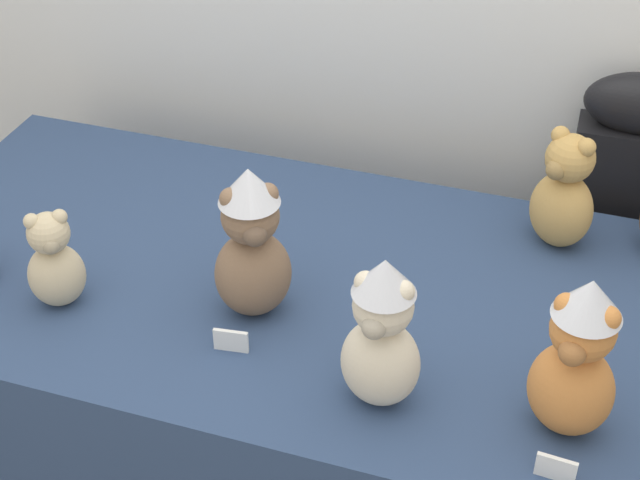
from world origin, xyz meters
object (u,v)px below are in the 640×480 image
object	(u,v)px
teddy_bear_cream	(382,335)
display_table	(320,407)
teddy_bear_honey	(564,194)
instrument_case	(610,258)
teddy_bear_sand	(54,262)
teddy_bear_ginger	(576,361)
teddy_bear_mocha	(252,245)

from	to	relation	value
teddy_bear_cream	display_table	bearing A→B (deg)	129.81
teddy_bear_honey	teddy_bear_cream	bearing A→B (deg)	-82.06
display_table	teddy_bear_honey	distance (m)	0.76
display_table	teddy_bear_honey	world-z (taller)	teddy_bear_honey
display_table	instrument_case	world-z (taller)	instrument_case
teddy_bear_honey	teddy_bear_sand	size ratio (longest dim) A/B	1.25
instrument_case	teddy_bear_cream	distance (m)	1.04
teddy_bear_ginger	teddy_bear_honey	bearing A→B (deg)	111.10
teddy_bear_cream	teddy_bear_mocha	bearing A→B (deg)	155.87
teddy_bear_honey	teddy_bear_ginger	xyz separation A→B (m)	(0.08, -0.57, 0.03)
instrument_case	teddy_bear_honey	size ratio (longest dim) A/B	3.71
teddy_bear_ginger	display_table	bearing A→B (deg)	167.80
teddy_bear_mocha	teddy_bear_ginger	bearing A→B (deg)	-42.89
teddy_bear_cream	teddy_bear_ginger	distance (m)	0.34
teddy_bear_sand	teddy_bear_ginger	xyz separation A→B (m)	(1.04, -0.03, 0.06)
teddy_bear_mocha	teddy_bear_sand	world-z (taller)	teddy_bear_mocha
display_table	instrument_case	xyz separation A→B (m)	(0.60, 0.60, 0.16)
instrument_case	teddy_bear_mocha	size ratio (longest dim) A/B	3.06
display_table	teddy_bear_ginger	size ratio (longest dim) A/B	5.88
teddy_bear_mocha	teddy_bear_cream	world-z (taller)	teddy_bear_mocha
instrument_case	teddy_bear_ginger	size ratio (longest dim) A/B	3.14
teddy_bear_honey	instrument_case	bearing A→B (deg)	94.58
display_table	teddy_bear_sand	size ratio (longest dim) A/B	8.67
instrument_case	teddy_bear_sand	world-z (taller)	instrument_case
display_table	teddy_bear_sand	world-z (taller)	teddy_bear_sand
teddy_bear_sand	teddy_bear_mocha	bearing A→B (deg)	-19.79
teddy_bear_cream	teddy_bear_sand	xyz separation A→B (m)	(-0.71, 0.06, -0.05)
display_table	teddy_bear_cream	distance (m)	0.64
teddy_bear_ginger	teddy_bear_sand	bearing A→B (deg)	-168.83
instrument_case	teddy_bear_honey	distance (m)	0.47
teddy_bear_sand	instrument_case	bearing A→B (deg)	2.43
instrument_case	teddy_bear_cream	world-z (taller)	teddy_bear_cream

